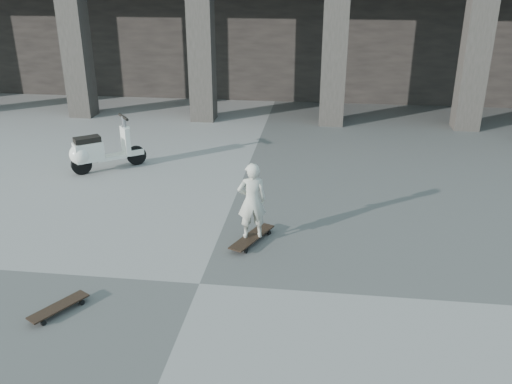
# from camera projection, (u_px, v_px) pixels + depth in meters

# --- Properties ---
(ground) EXTENTS (90.00, 90.00, 0.00)m
(ground) POSITION_uv_depth(u_px,v_px,m) (199.00, 284.00, 7.43)
(ground) COLOR #494947
(ground) RESTS_ON ground
(longboard) EXTENTS (0.63, 1.03, 0.10)m
(longboard) POSITION_uv_depth(u_px,v_px,m) (252.00, 237.00, 8.53)
(longboard) COLOR black
(longboard) RESTS_ON ground
(skateboard_spare) EXTENTS (0.57, 0.78, 0.09)m
(skateboard_spare) POSITION_uv_depth(u_px,v_px,m) (59.00, 307.00, 6.79)
(skateboard_spare) COLOR black
(skateboard_spare) RESTS_ON ground
(child) EXTENTS (0.51, 0.40, 1.22)m
(child) POSITION_uv_depth(u_px,v_px,m) (252.00, 201.00, 8.28)
(child) COLOR beige
(child) RESTS_ON longboard
(scooter) EXTENTS (1.35, 1.12, 1.13)m
(scooter) POSITION_uv_depth(u_px,v_px,m) (95.00, 152.00, 11.33)
(scooter) COLOR black
(scooter) RESTS_ON ground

